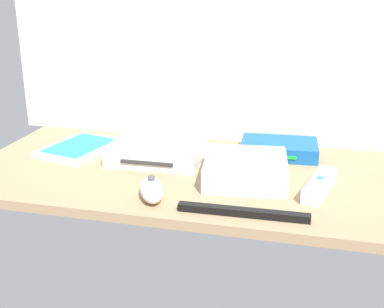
% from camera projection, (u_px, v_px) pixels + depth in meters
% --- Properties ---
extents(ground_plane, '(1.00, 0.48, 0.02)m').
position_uv_depth(ground_plane, '(192.00, 175.00, 1.13)').
color(ground_plane, '#9E7F5B').
rests_on(ground_plane, ground).
extents(back_wall, '(1.10, 0.01, 0.64)m').
position_uv_depth(back_wall, '(216.00, 15.00, 1.24)').
color(back_wall, silver).
rests_on(back_wall, ground).
extents(game_console, '(0.21, 0.17, 0.04)m').
position_uv_depth(game_console, '(157.00, 151.00, 1.18)').
color(game_console, white).
rests_on(game_console, ground_plane).
extents(mini_computer, '(0.19, 0.19, 0.05)m').
position_uv_depth(mini_computer, '(246.00, 169.00, 1.06)').
color(mini_computer, silver).
rests_on(mini_computer, ground_plane).
extents(game_case, '(0.18, 0.22, 0.02)m').
position_uv_depth(game_case, '(80.00, 148.00, 1.25)').
color(game_case, white).
rests_on(game_case, ground_plane).
extents(network_router, '(0.19, 0.13, 0.03)m').
position_uv_depth(network_router, '(279.00, 148.00, 1.22)').
color(network_router, '#145193').
rests_on(network_router, ground_plane).
extents(remote_wand, '(0.07, 0.15, 0.03)m').
position_uv_depth(remote_wand, '(320.00, 185.00, 1.01)').
color(remote_wand, white).
rests_on(remote_wand, ground_plane).
extents(remote_nunchuk, '(0.08, 0.11, 0.05)m').
position_uv_depth(remote_nunchuk, '(152.00, 189.00, 0.98)').
color(remote_nunchuk, white).
rests_on(remote_nunchuk, ground_plane).
extents(sensor_bar, '(0.24, 0.02, 0.01)m').
position_uv_depth(sensor_bar, '(243.00, 212.00, 0.91)').
color(sensor_bar, black).
rests_on(sensor_bar, ground_plane).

